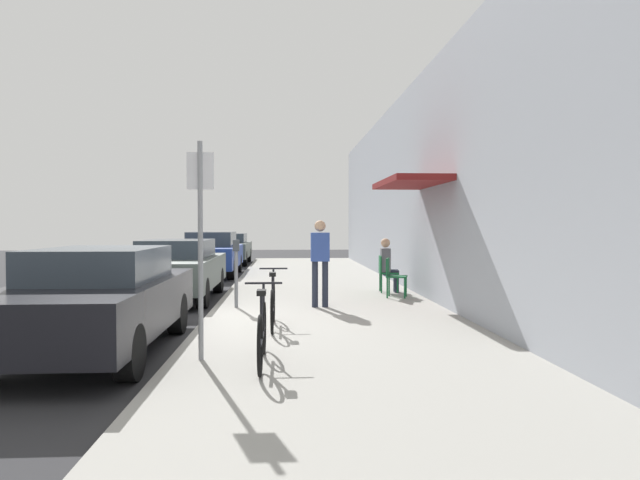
# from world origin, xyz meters

# --- Properties ---
(ground_plane) EXTENTS (60.00, 60.00, 0.00)m
(ground_plane) POSITION_xyz_m (0.00, 0.00, 0.00)
(ground_plane) COLOR #2D2D30
(sidewalk_slab) EXTENTS (4.50, 32.00, 0.12)m
(sidewalk_slab) POSITION_xyz_m (2.25, 2.00, 0.06)
(sidewalk_slab) COLOR #9E9B93
(sidewalk_slab) RESTS_ON ground_plane
(building_facade) EXTENTS (1.40, 32.00, 5.20)m
(building_facade) POSITION_xyz_m (4.64, 2.00, 2.60)
(building_facade) COLOR #999EA8
(building_facade) RESTS_ON ground_plane
(parked_car_0) EXTENTS (1.80, 4.40, 1.42)m
(parked_car_0) POSITION_xyz_m (-1.10, -1.55, 0.74)
(parked_car_0) COLOR black
(parked_car_0) RESTS_ON ground_plane
(parked_car_1) EXTENTS (1.80, 4.40, 1.38)m
(parked_car_1) POSITION_xyz_m (-1.10, 3.88, 0.73)
(parked_car_1) COLOR #47514C
(parked_car_1) RESTS_ON ground_plane
(parked_car_2) EXTENTS (1.80, 4.40, 1.49)m
(parked_car_2) POSITION_xyz_m (-1.10, 10.01, 0.77)
(parked_car_2) COLOR navy
(parked_car_2) RESTS_ON ground_plane
(parked_car_3) EXTENTS (1.80, 4.40, 1.36)m
(parked_car_3) POSITION_xyz_m (-1.10, 15.74, 0.72)
(parked_car_3) COLOR #47514C
(parked_car_3) RESTS_ON ground_plane
(parking_meter) EXTENTS (0.12, 0.10, 1.32)m
(parking_meter) POSITION_xyz_m (0.45, 1.78, 0.89)
(parking_meter) COLOR slate
(parking_meter) RESTS_ON sidewalk_slab
(street_sign) EXTENTS (0.32, 0.06, 2.60)m
(street_sign) POSITION_xyz_m (0.40, -2.46, 1.64)
(street_sign) COLOR gray
(street_sign) RESTS_ON sidewalk_slab
(bicycle_0) EXTENTS (0.46, 1.71, 0.90)m
(bicycle_0) POSITION_xyz_m (1.14, -2.74, 0.48)
(bicycle_0) COLOR black
(bicycle_0) RESTS_ON sidewalk_slab
(bicycle_1) EXTENTS (0.46, 1.71, 0.90)m
(bicycle_1) POSITION_xyz_m (1.21, -0.42, 0.48)
(bicycle_1) COLOR black
(bicycle_1) RESTS_ON sidewalk_slab
(cafe_chair_0) EXTENTS (0.55, 0.55, 0.87)m
(cafe_chair_0) POSITION_xyz_m (3.80, 3.09, 0.62)
(cafe_chair_0) COLOR #14592D
(cafe_chair_0) RESTS_ON sidewalk_slab
(cafe_chair_1) EXTENTS (0.47, 0.47, 0.87)m
(cafe_chair_1) POSITION_xyz_m (3.80, 4.05, 0.62)
(cafe_chair_1) COLOR #14592D
(cafe_chair_1) RESTS_ON sidewalk_slab
(seated_patron_1) EXTENTS (0.44, 0.38, 1.29)m
(seated_patron_1) POSITION_xyz_m (3.86, 4.05, 0.82)
(seated_patron_1) COLOR #232838
(seated_patron_1) RESTS_ON sidewalk_slab
(pedestrian_standing) EXTENTS (0.36, 0.22, 1.70)m
(pedestrian_standing) POSITION_xyz_m (2.09, 1.72, 1.12)
(pedestrian_standing) COLOR #232838
(pedestrian_standing) RESTS_ON sidewalk_slab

